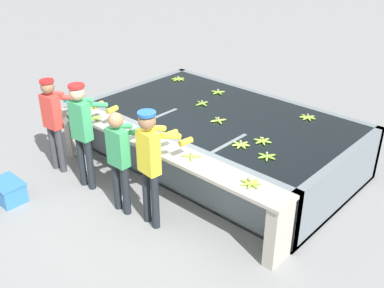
{
  "coord_description": "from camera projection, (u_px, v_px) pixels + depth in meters",
  "views": [
    {
      "loc": [
        4.31,
        -3.73,
        3.93
      ],
      "look_at": [
        0.0,
        0.96,
        0.64
      ],
      "focal_mm": 42.0,
      "sensor_mm": 36.0,
      "label": 1
    }
  ],
  "objects": [
    {
      "name": "banana_bunch_floating_6",
      "position": [
        178.0,
        79.0,
        9.1
      ],
      "size": [
        0.28,
        0.28,
        0.08
      ],
      "color": "#7FAD33",
      "rests_on": "wash_tank"
    },
    {
      "name": "worker_3",
      "position": [
        151.0,
        158.0,
        5.92
      ],
      "size": [
        0.46,
        0.74,
        1.72
      ],
      "color": "#1E2328",
      "rests_on": "ground"
    },
    {
      "name": "banana_bunch_floating_5",
      "position": [
        218.0,
        92.0,
        8.44
      ],
      "size": [
        0.28,
        0.27,
        0.08
      ],
      "color": "#7FAD33",
      "rests_on": "wash_tank"
    },
    {
      "name": "work_ledge",
      "position": [
        159.0,
        160.0,
        6.69
      ],
      "size": [
        4.45,
        0.45,
        0.92
      ],
      "color": "#A8A393",
      "rests_on": "ground"
    },
    {
      "name": "banana_bunch_ledge_2",
      "position": [
        94.0,
        118.0,
        7.37
      ],
      "size": [
        0.27,
        0.28,
        0.08
      ],
      "color": "#8CB738",
      "rests_on": "work_ledge"
    },
    {
      "name": "banana_bunch_floating_1",
      "position": [
        241.0,
        145.0,
        6.53
      ],
      "size": [
        0.28,
        0.28,
        0.08
      ],
      "color": "#9EC642",
      "rests_on": "wash_tank"
    },
    {
      "name": "crate",
      "position": [
        8.0,
        191.0,
        6.83
      ],
      "size": [
        0.55,
        0.39,
        0.32
      ],
      "color": "#3375B7",
      "rests_on": "ground"
    },
    {
      "name": "worker_1",
      "position": [
        83.0,
        126.0,
        6.79
      ],
      "size": [
        0.45,
        0.74,
        1.73
      ],
      "color": "#1E2328",
      "rests_on": "ground"
    },
    {
      "name": "banana_bunch_ledge_0",
      "position": [
        251.0,
        183.0,
        5.59
      ],
      "size": [
        0.28,
        0.28,
        0.08
      ],
      "color": "#8CB738",
      "rests_on": "work_ledge"
    },
    {
      "name": "ground_plane",
      "position": [
        149.0,
        203.0,
        6.84
      ],
      "size": [
        80.0,
        80.0,
        0.0
      ],
      "primitive_type": "plane",
      "color": "gray",
      "rests_on": "ground"
    },
    {
      "name": "wash_tank",
      "position": [
        223.0,
        138.0,
        7.77
      ],
      "size": [
        4.45,
        2.61,
        0.92
      ],
      "color": "slate",
      "rests_on": "ground"
    },
    {
      "name": "worker_0",
      "position": [
        54.0,
        117.0,
        7.31
      ],
      "size": [
        0.45,
        0.73,
        1.62
      ],
      "color": "#38383D",
      "rests_on": "ground"
    },
    {
      "name": "worker_2",
      "position": [
        121.0,
        154.0,
        6.26
      ],
      "size": [
        0.41,
        0.71,
        1.57
      ],
      "color": "#1E2328",
      "rests_on": "ground"
    },
    {
      "name": "banana_bunch_floating_3",
      "position": [
        267.0,
        156.0,
        6.21
      ],
      "size": [
        0.28,
        0.27,
        0.08
      ],
      "color": "#7FAD33",
      "rests_on": "wash_tank"
    },
    {
      "name": "banana_bunch_floating_2",
      "position": [
        307.0,
        117.0,
        7.4
      ],
      "size": [
        0.28,
        0.27,
        0.08
      ],
      "color": "#93BC3D",
      "rests_on": "wash_tank"
    },
    {
      "name": "banana_bunch_floating_7",
      "position": [
        202.0,
        103.0,
        7.93
      ],
      "size": [
        0.28,
        0.28,
        0.08
      ],
      "color": "#75A333",
      "rests_on": "wash_tank"
    },
    {
      "name": "banana_bunch_ledge_1",
      "position": [
        192.0,
        156.0,
        6.21
      ],
      "size": [
        0.24,
        0.24,
        0.08
      ],
      "color": "#9EC642",
      "rests_on": "work_ledge"
    },
    {
      "name": "knife_0",
      "position": [
        117.0,
        129.0,
        7.0
      ],
      "size": [
        0.16,
        0.34,
        0.02
      ],
      "color": "silver",
      "rests_on": "work_ledge"
    },
    {
      "name": "banana_bunch_floating_4",
      "position": [
        262.0,
        141.0,
        6.63
      ],
      "size": [
        0.28,
        0.28,
        0.08
      ],
      "color": "#8CB738",
      "rests_on": "wash_tank"
    },
    {
      "name": "banana_bunch_floating_0",
      "position": [
        218.0,
        120.0,
        7.29
      ],
      "size": [
        0.26,
        0.26,
        0.08
      ],
      "color": "#93BC3D",
      "rests_on": "wash_tank"
    }
  ]
}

